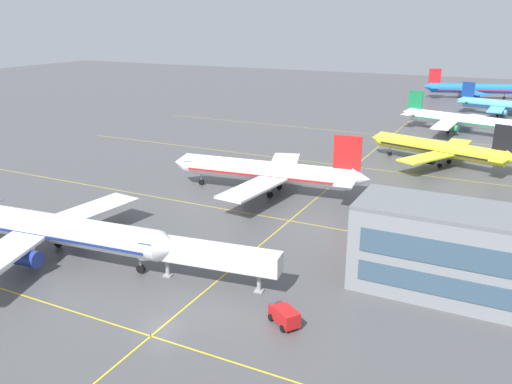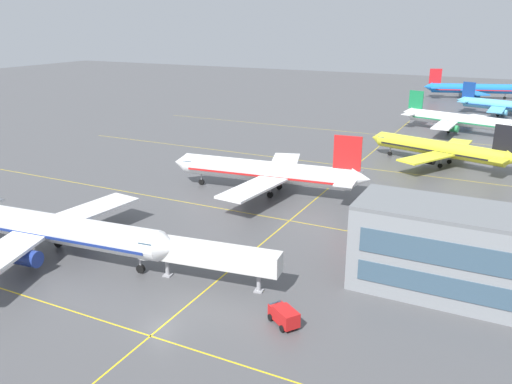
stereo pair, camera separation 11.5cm
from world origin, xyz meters
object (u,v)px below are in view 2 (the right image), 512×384
object	(u,v)px
airliner_second_row	(267,172)
airliner_third_row	(441,149)
airliner_distant_taxiway	(471,89)
service_truck_red_van	(284,315)
airliner_front_gate	(50,228)
jet_bridge	(194,252)
airliner_far_left_stand	(458,120)
airliner_far_right_stand	(505,106)

from	to	relation	value
airliner_second_row	airliner_third_row	world-z (taller)	airliner_second_row
airliner_distant_taxiway	service_truck_red_van	distance (m)	200.59
airliner_front_gate	airliner_second_row	distance (m)	43.53
airliner_distant_taxiway	jet_bridge	world-z (taller)	airliner_distant_taxiway
airliner_far_left_stand	service_truck_red_van	xyz separation A→B (m)	(-4.52, -121.14, -2.75)
airliner_far_left_stand	jet_bridge	bearing A→B (deg)	-99.38
airliner_second_row	service_truck_red_van	bearing A→B (deg)	-62.34
airliner_third_row	service_truck_red_van	distance (m)	79.89
airliner_third_row	airliner_far_left_stand	xyz separation A→B (m)	(-0.88, 41.48, 0.03)
airliner_far_left_stand	service_truck_red_van	size ratio (longest dim) A/B	8.23
jet_bridge	airliner_second_row	bearing A→B (deg)	100.97
service_truck_red_van	airliner_distant_taxiway	bearing A→B (deg)	89.77
airliner_far_right_stand	jet_bridge	xyz separation A→B (m)	(-31.06, -154.58, 0.28)
airliner_third_row	airliner_far_right_stand	world-z (taller)	airliner_third_row
airliner_far_left_stand	airliner_far_right_stand	distance (m)	39.57
airliner_third_row	airliner_far_right_stand	size ratio (longest dim) A/B	1.02
airliner_third_row	airliner_distant_taxiway	size ratio (longest dim) A/B	0.91
airliner_second_row	airliner_far_left_stand	world-z (taller)	airliner_second_row
airliner_distant_taxiway	service_truck_red_van	world-z (taller)	airliner_distant_taxiway
airliner_far_left_stand	jet_bridge	world-z (taller)	airliner_far_left_stand
airliner_far_left_stand	airliner_distant_taxiway	distance (m)	79.50
airliner_third_row	jet_bridge	distance (m)	77.98
airliner_front_gate	airliner_second_row	xyz separation A→B (m)	(15.24, 40.77, -0.07)
airliner_second_row	jet_bridge	world-z (taller)	airliner_second_row
airliner_far_right_stand	service_truck_red_van	world-z (taller)	airliner_far_right_stand
airliner_far_right_stand	jet_bridge	size ratio (longest dim) A/B	1.68
service_truck_red_van	airliner_far_right_stand	bearing A→B (deg)	84.15
airliner_second_row	jet_bridge	bearing A→B (deg)	-79.03
airliner_front_gate	airliner_far_left_stand	xyz separation A→B (m)	(41.88, 119.72, -0.50)
airliner_second_row	airliner_third_row	distance (m)	46.48
airliner_second_row	airliner_far_right_stand	world-z (taller)	airliner_second_row
airliner_front_gate	airliner_third_row	bearing A→B (deg)	61.35
airliner_front_gate	airliner_second_row	world-z (taller)	airliner_front_gate
airliner_far_left_stand	airliner_distant_taxiway	size ratio (longest dim) A/B	0.92
airliner_front_gate	service_truck_red_van	xyz separation A→B (m)	(37.35, -1.42, -3.25)
service_truck_red_van	jet_bridge	bearing A→B (deg)	163.64
airliner_far_right_stand	airliner_distant_taxiway	size ratio (longest dim) A/B	0.89
airliner_far_right_stand	jet_bridge	world-z (taller)	airliner_far_right_stand
airliner_far_left_stand	jet_bridge	distance (m)	118.39
airliner_third_row	airliner_distant_taxiway	world-z (taller)	airliner_distant_taxiway
airliner_second_row	airliner_front_gate	bearing A→B (deg)	-110.49
airliner_third_row	jet_bridge	xyz separation A→B (m)	(-20.18, -75.32, 0.17)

